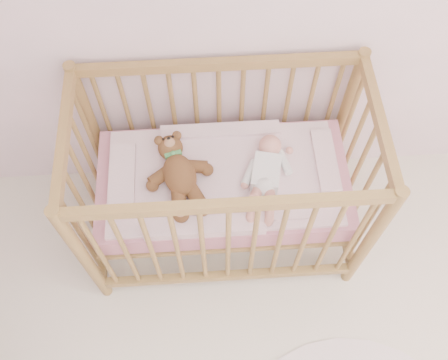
{
  "coord_description": "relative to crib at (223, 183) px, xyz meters",
  "views": [
    {
      "loc": [
        -0.49,
        0.42,
        2.64
      ],
      "look_at": [
        -0.42,
        1.55,
        0.62
      ],
      "focal_mm": 40.0,
      "sensor_mm": 36.0,
      "label": 1
    }
  ],
  "objects": [
    {
      "name": "baby",
      "position": [
        0.2,
        -0.02,
        0.14
      ],
      "size": [
        0.34,
        0.53,
        0.12
      ],
      "primitive_type": null,
      "rotation": [
        0.0,
        0.0,
        -0.22
      ],
      "color": "white",
      "rests_on": "blanket"
    },
    {
      "name": "crib",
      "position": [
        0.0,
        0.0,
        0.0
      ],
      "size": [
        1.36,
        0.76,
        1.0
      ],
      "primitive_type": null,
      "color": "olive",
      "rests_on": "floor"
    },
    {
      "name": "mattress",
      "position": [
        0.0,
        0.0,
        -0.01
      ],
      "size": [
        1.22,
        0.62,
        0.13
      ],
      "primitive_type": "cube",
      "color": "#C97D93",
      "rests_on": "crib"
    },
    {
      "name": "teddy_bear",
      "position": [
        -0.2,
        -0.02,
        0.15
      ],
      "size": [
        0.45,
        0.55,
        0.13
      ],
      "primitive_type": null,
      "rotation": [
        0.0,
        0.0,
        0.26
      ],
      "color": "brown",
      "rests_on": "blanket"
    },
    {
      "name": "blanket",
      "position": [
        0.0,
        0.0,
        0.06
      ],
      "size": [
        1.1,
        0.58,
        0.06
      ],
      "primitive_type": null,
      "color": "pink",
      "rests_on": "mattress"
    }
  ]
}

